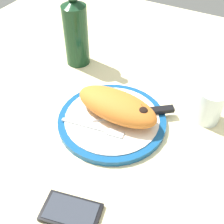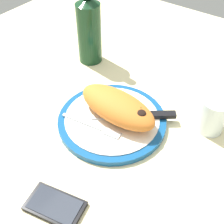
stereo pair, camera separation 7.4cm
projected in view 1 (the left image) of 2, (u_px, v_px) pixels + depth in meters
The scene contains 8 objects.
ground_plane at pixel (112, 126), 77.69cm from camera, with size 150.00×150.00×3.00cm, color beige.
plate at pixel (112, 120), 76.02cm from camera, with size 28.19×28.19×1.87cm.
calzone at pixel (117, 106), 73.77cm from camera, with size 23.06×11.56×6.42cm.
fork at pixel (98, 129), 72.26cm from camera, with size 16.56×4.14×0.40cm.
knife at pixel (146, 112), 76.14cm from camera, with size 18.25×14.78×1.20cm.
smartphone at pixel (71, 212), 58.00cm from camera, with size 12.88×9.07×1.16cm.
water_glass at pixel (209, 108), 74.80cm from camera, with size 6.74×6.74×9.31cm.
wine_bottle at pixel (76, 31), 89.29cm from camera, with size 7.62×7.62×27.90cm.
Camera 1 is at (25.53, -46.76, 55.18)cm, focal length 46.69 mm.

